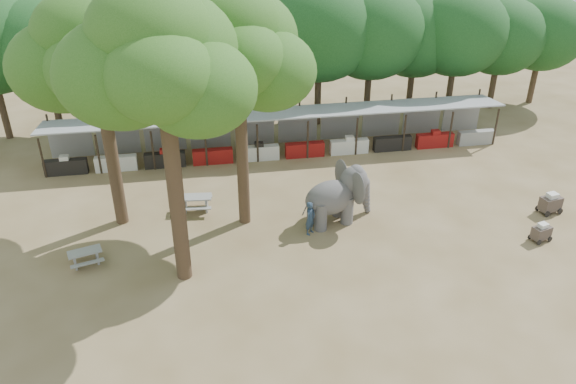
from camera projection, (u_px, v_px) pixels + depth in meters
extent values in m
plane|color=brown|center=(332.00, 290.00, 23.16)|extent=(100.00, 100.00, 0.00)
cube|color=gray|center=(279.00, 113.00, 34.05)|extent=(28.00, 2.99, 0.39)
cylinder|color=#2D2319|center=(63.00, 157.00, 31.64)|extent=(0.12, 0.12, 2.40)
cylinder|color=#2D2319|center=(70.00, 135.00, 33.87)|extent=(0.12, 0.12, 2.80)
cube|color=black|center=(66.00, 167.00, 32.22)|extent=(2.38, 0.50, 0.90)
cube|color=gray|center=(71.00, 142.00, 34.02)|extent=(2.52, 0.12, 2.00)
cylinder|color=#2D2319|center=(114.00, 153.00, 32.05)|extent=(0.12, 0.12, 2.40)
cylinder|color=#2D2319|center=(118.00, 132.00, 34.29)|extent=(0.12, 0.12, 2.80)
cube|color=silver|center=(116.00, 163.00, 32.63)|extent=(2.38, 0.50, 0.90)
cube|color=gray|center=(119.00, 138.00, 34.44)|extent=(2.52, 0.12, 2.00)
cylinder|color=#2D2319|center=(164.00, 150.00, 32.47)|extent=(0.12, 0.12, 2.40)
cylinder|color=#2D2319|center=(164.00, 129.00, 34.71)|extent=(0.12, 0.12, 2.80)
cube|color=black|center=(165.00, 160.00, 33.05)|extent=(2.38, 0.50, 0.90)
cube|color=gray|center=(165.00, 135.00, 34.85)|extent=(2.52, 0.12, 2.00)
cylinder|color=#2D2319|center=(212.00, 147.00, 32.89)|extent=(0.12, 0.12, 2.40)
cylinder|color=#2D2319|center=(210.00, 126.00, 35.12)|extent=(0.12, 0.12, 2.80)
cube|color=maroon|center=(213.00, 156.00, 33.46)|extent=(2.38, 0.50, 0.90)
cube|color=gray|center=(210.00, 132.00, 35.27)|extent=(2.52, 0.12, 2.00)
cylinder|color=#2D2319|center=(260.00, 143.00, 33.30)|extent=(0.12, 0.12, 2.40)
cylinder|color=#2D2319|center=(254.00, 123.00, 35.54)|extent=(0.12, 0.12, 2.80)
cube|color=silver|center=(259.00, 153.00, 33.88)|extent=(2.38, 0.50, 0.90)
cube|color=gray|center=(254.00, 130.00, 35.69)|extent=(2.52, 0.12, 2.00)
cylinder|color=#2D2319|center=(306.00, 140.00, 33.72)|extent=(0.12, 0.12, 2.40)
cylinder|color=#2D2319|center=(298.00, 121.00, 35.95)|extent=(0.12, 0.12, 2.80)
cube|color=maroon|center=(305.00, 150.00, 34.30)|extent=(2.38, 0.50, 0.90)
cube|color=gray|center=(298.00, 127.00, 36.10)|extent=(2.52, 0.12, 2.00)
cylinder|color=#2D2319|center=(351.00, 137.00, 34.13)|extent=(0.12, 0.12, 2.40)
cylinder|color=#2D2319|center=(340.00, 118.00, 36.37)|extent=(0.12, 0.12, 2.80)
cube|color=silver|center=(349.00, 147.00, 34.71)|extent=(2.38, 0.50, 0.90)
cube|color=gray|center=(340.00, 124.00, 36.52)|extent=(2.52, 0.12, 2.00)
cylinder|color=#2D2319|center=(395.00, 134.00, 34.55)|extent=(0.12, 0.12, 2.40)
cylinder|color=#2D2319|center=(381.00, 115.00, 36.79)|extent=(0.12, 0.12, 2.80)
cube|color=black|center=(392.00, 143.00, 35.13)|extent=(2.38, 0.50, 0.90)
cube|color=gray|center=(381.00, 121.00, 36.94)|extent=(2.52, 0.12, 2.00)
cylinder|color=#2D2319|center=(438.00, 131.00, 34.97)|extent=(0.12, 0.12, 2.40)
cylinder|color=#2D2319|center=(422.00, 113.00, 37.20)|extent=(0.12, 0.12, 2.80)
cube|color=maroon|center=(435.00, 140.00, 35.54)|extent=(2.38, 0.50, 0.90)
cube|color=gray|center=(421.00, 119.00, 37.35)|extent=(2.52, 0.12, 2.00)
cylinder|color=#2D2319|center=(480.00, 128.00, 35.38)|extent=(0.12, 0.12, 2.40)
cylinder|color=#2D2319|center=(461.00, 110.00, 37.62)|extent=(0.12, 0.12, 2.80)
cube|color=gray|center=(476.00, 137.00, 35.96)|extent=(2.38, 0.50, 0.90)
cube|color=gray|center=(461.00, 116.00, 37.77)|extent=(2.52, 0.12, 2.00)
cylinder|color=#332316|center=(109.00, 136.00, 25.66)|extent=(0.60, 0.60, 9.20)
cone|color=#332316|center=(92.00, 34.00, 23.44)|extent=(0.57, 0.57, 2.88)
ellipsoid|color=#235315|center=(64.00, 66.00, 24.16)|extent=(4.80, 4.80, 3.94)
ellipsoid|color=#235315|center=(126.00, 78.00, 23.96)|extent=(4.20, 4.20, 3.44)
ellipsoid|color=#235315|center=(103.00, 46.00, 24.79)|extent=(5.20, 5.20, 4.26)
ellipsoid|color=#235315|center=(92.00, 68.00, 22.84)|extent=(3.80, 3.80, 3.12)
ellipsoid|color=#235315|center=(85.00, 33.00, 23.56)|extent=(4.40, 4.40, 3.61)
cylinder|color=#332316|center=(173.00, 167.00, 21.49)|extent=(0.64, 0.64, 10.40)
cone|color=#332316|center=(158.00, 29.00, 18.99)|extent=(0.61, 0.61, 3.25)
ellipsoid|color=#235315|center=(122.00, 73.00, 19.79)|extent=(4.80, 4.80, 3.94)
ellipsoid|color=#235315|center=(198.00, 88.00, 19.59)|extent=(4.20, 4.20, 3.44)
ellipsoid|color=#235315|center=(167.00, 49.00, 20.43)|extent=(5.20, 5.20, 4.26)
ellipsoid|color=#235315|center=(161.00, 77.00, 18.47)|extent=(3.80, 3.80, 3.12)
ellipsoid|color=#235315|center=(149.00, 33.00, 19.19)|extent=(4.40, 4.40, 3.61)
cylinder|color=#332316|center=(241.00, 131.00, 25.59)|extent=(0.56, 0.56, 9.60)
cone|color=#332316|center=(236.00, 24.00, 23.27)|extent=(0.53, 0.53, 3.00)
ellipsoid|color=#235315|center=(205.00, 58.00, 24.02)|extent=(4.80, 4.80, 3.94)
ellipsoid|color=#235315|center=(268.00, 70.00, 23.82)|extent=(4.20, 4.20, 3.44)
ellipsoid|color=#235315|center=(240.00, 38.00, 24.66)|extent=(5.20, 5.20, 4.26)
ellipsoid|color=#235315|center=(241.00, 60.00, 22.70)|extent=(3.80, 3.80, 3.12)
ellipsoid|color=#235315|center=(229.00, 24.00, 23.42)|extent=(4.40, 4.40, 3.61)
cylinder|color=#332316|center=(12.00, 111.00, 36.19)|extent=(0.44, 0.44, 3.74)
cylinder|color=#332316|center=(66.00, 108.00, 36.69)|extent=(0.44, 0.44, 3.74)
ellipsoid|color=#113815|center=(55.00, 52.00, 34.93)|extent=(6.46, 5.95, 5.61)
cylinder|color=#332316|center=(119.00, 105.00, 37.19)|extent=(0.44, 0.44, 3.74)
ellipsoid|color=#113815|center=(110.00, 50.00, 35.42)|extent=(6.46, 5.95, 5.61)
cylinder|color=#332316|center=(170.00, 102.00, 37.68)|extent=(0.44, 0.44, 3.74)
ellipsoid|color=#113815|center=(164.00, 47.00, 35.92)|extent=(6.46, 5.95, 5.61)
cylinder|color=#332316|center=(219.00, 99.00, 38.18)|extent=(0.44, 0.44, 3.74)
ellipsoid|color=#113815|center=(216.00, 45.00, 36.42)|extent=(6.46, 5.95, 5.61)
cylinder|color=#332316|center=(268.00, 96.00, 38.67)|extent=(0.44, 0.44, 3.74)
ellipsoid|color=#113815|center=(267.00, 43.00, 36.91)|extent=(6.46, 5.95, 5.61)
cylinder|color=#332316|center=(315.00, 94.00, 39.17)|extent=(0.44, 0.44, 3.74)
ellipsoid|color=#113815|center=(316.00, 41.00, 37.41)|extent=(6.46, 5.95, 5.61)
cylinder|color=#332316|center=(361.00, 91.00, 39.66)|extent=(0.44, 0.44, 3.74)
ellipsoid|color=#113815|center=(365.00, 39.00, 37.90)|extent=(6.46, 5.95, 5.61)
cylinder|color=#332316|center=(406.00, 88.00, 40.16)|extent=(0.44, 0.44, 3.74)
ellipsoid|color=#113815|center=(411.00, 37.00, 38.40)|extent=(6.46, 5.95, 5.61)
cylinder|color=#332316|center=(450.00, 86.00, 40.65)|extent=(0.44, 0.44, 3.74)
ellipsoid|color=#113815|center=(457.00, 35.00, 38.89)|extent=(6.46, 5.95, 5.61)
cylinder|color=#332316|center=(493.00, 83.00, 41.15)|extent=(0.44, 0.44, 3.74)
ellipsoid|color=#113815|center=(502.00, 33.00, 39.39)|extent=(6.46, 5.95, 5.61)
cylinder|color=#332316|center=(534.00, 81.00, 41.64)|extent=(0.44, 0.44, 3.74)
ellipsoid|color=#113815|center=(545.00, 31.00, 39.88)|extent=(6.46, 5.95, 5.61)
ellipsoid|color=#484545|center=(331.00, 198.00, 27.16)|extent=(2.96, 2.18, 1.71)
cylinder|color=#484545|center=(321.00, 217.00, 26.89)|extent=(0.75, 0.75, 1.43)
cylinder|color=#484545|center=(313.00, 209.00, 27.54)|extent=(0.75, 0.75, 1.43)
cylinder|color=#484545|center=(347.00, 210.00, 27.42)|extent=(0.75, 0.75, 1.43)
cylinder|color=#484545|center=(339.00, 203.00, 28.07)|extent=(0.75, 0.75, 1.43)
ellipsoid|color=#484545|center=(354.00, 181.00, 27.33)|extent=(1.72, 1.52, 1.59)
ellipsoid|color=#484545|center=(358.00, 188.00, 26.60)|extent=(0.57, 1.32, 1.63)
ellipsoid|color=#484545|center=(342.00, 175.00, 27.83)|extent=(0.57, 1.32, 1.63)
cone|color=#484545|center=(366.00, 198.00, 28.14)|extent=(0.80, 0.80, 1.80)
imported|color=#26384C|center=(310.00, 218.00, 26.51)|extent=(0.71, 0.73, 1.70)
cube|color=gray|center=(84.00, 252.00, 24.39)|extent=(1.53, 1.02, 0.06)
cube|color=gray|center=(75.00, 261.00, 24.38)|extent=(0.25, 0.57, 0.66)
cube|color=gray|center=(97.00, 255.00, 24.74)|extent=(0.25, 0.57, 0.66)
cube|color=gray|center=(87.00, 263.00, 24.13)|extent=(1.41, 0.62, 0.05)
cube|color=gray|center=(84.00, 251.00, 24.94)|extent=(1.41, 0.62, 0.05)
cube|color=gray|center=(195.00, 197.00, 28.44)|extent=(1.69, 0.90, 0.07)
cube|color=gray|center=(185.00, 204.00, 28.59)|extent=(0.17, 0.66, 0.76)
cube|color=gray|center=(207.00, 203.00, 28.67)|extent=(0.17, 0.66, 0.76)
cube|color=gray|center=(195.00, 209.00, 28.07)|extent=(1.64, 0.42, 0.05)
cube|color=gray|center=(197.00, 197.00, 29.11)|extent=(1.64, 0.42, 0.05)
cube|color=#3C3029|center=(541.00, 232.00, 26.19)|extent=(0.96, 0.73, 0.60)
cylinder|color=black|center=(539.00, 243.00, 25.98)|extent=(0.26, 0.12, 0.26)
cylinder|color=black|center=(550.00, 239.00, 26.24)|extent=(0.26, 0.12, 0.26)
cylinder|color=black|center=(530.00, 237.00, 26.43)|extent=(0.26, 0.12, 0.26)
cylinder|color=black|center=(540.00, 233.00, 26.69)|extent=(0.26, 0.12, 0.26)
cube|color=silver|center=(543.00, 226.00, 26.00)|extent=(0.50, 0.45, 0.21)
cube|color=#3C3029|center=(550.00, 204.00, 28.39)|extent=(1.12, 0.80, 0.72)
cylinder|color=black|center=(547.00, 214.00, 28.16)|extent=(0.31, 0.12, 0.31)
cylinder|color=black|center=(560.00, 211.00, 28.42)|extent=(0.31, 0.12, 0.31)
cylinder|color=black|center=(538.00, 208.00, 28.71)|extent=(0.31, 0.12, 0.31)
cylinder|color=black|center=(550.00, 205.00, 28.97)|extent=(0.31, 0.12, 0.31)
cube|color=silver|center=(553.00, 196.00, 28.17)|extent=(0.58, 0.50, 0.26)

